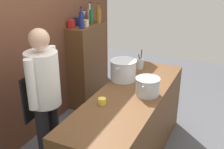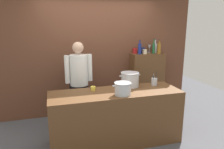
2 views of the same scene
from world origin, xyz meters
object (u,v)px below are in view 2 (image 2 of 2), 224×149
Objects in this scene: butter_jar at (93,88)px; wine_glass_tall at (149,47)px; wine_bottle_green at (154,48)px; wine_bottle_amber at (159,48)px; stockpot_small at (123,89)px; spice_tin_navy at (143,50)px; chef at (79,78)px; stockpot_large at (130,79)px; spice_tin_red at (135,51)px; spice_tin_cream at (145,52)px; wine_bottle_clear at (155,48)px; wine_bottle_cobalt at (140,49)px; utensil_crock at (154,81)px.

wine_glass_tall reaches higher than butter_jar.
wine_bottle_green reaches higher than wine_bottle_amber.
spice_tin_navy is (0.98, 1.46, 0.40)m from stockpot_small.
butter_jar is (-0.40, 0.35, -0.07)m from stockpot_small.
chef is 1.93m from wine_bottle_amber.
stockpot_large is at bearing -123.73° from spice_tin_navy.
spice_tin_red is at bearing -178.51° from spice_tin_navy.
stockpot_small is 4.00× the size of butter_jar.
wine_bottle_clear is at bearing 15.95° from spice_tin_cream.
wine_bottle_green is 1.08× the size of wine_bottle_amber.
wine_bottle_cobalt is 2.45× the size of spice_tin_navy.
wine_bottle_amber is 0.15m from wine_bottle_clear.
wine_bottle_cobalt is at bearing 173.97° from wine_bottle_amber.
stockpot_small is 1.80m from spice_tin_navy.
chef reaches higher than stockpot_small.
wine_bottle_amber is at bearing -178.48° from chef.
spice_tin_red reaches higher than stockpot_large.
wine_bottle_cobalt is 0.44m from wine_bottle_clear.
stockpot_large is at bearing 4.34° from butter_jar.
butter_jar is 1.95m from wine_bottle_green.
wine_bottle_cobalt reaches higher than stockpot_small.
wine_bottle_cobalt reaches higher than wine_bottle_amber.
utensil_crock is (0.45, -0.05, -0.06)m from stockpot_large.
utensil_crock is at bearing -104.17° from spice_tin_cream.
wine_bottle_cobalt is (0.84, 1.31, 0.46)m from stockpot_small.
wine_bottle_green reaches higher than wine_glass_tall.
wine_bottle_amber is at bearing 44.44° from stockpot_small.
wine_bottle_green is 1.06× the size of wine_bottle_clear.
spice_tin_navy reaches higher than butter_jar.
butter_jar is 1.99m from wine_bottle_amber.
utensil_crock is at bearing 25.72° from stockpot_small.
stockpot_large is 1.39m from wine_bottle_green.
chef reaches higher than wine_bottle_amber.
wine_glass_tall is at bearing 0.53° from spice_tin_red.
butter_jar is at bearing -148.03° from wine_bottle_green.
wine_bottle_green is (0.35, 0.03, -0.00)m from wine_bottle_cobalt.
butter_jar is at bearing -136.99° from spice_tin_red.
wine_bottle_clear is at bearing -5.68° from spice_tin_red.
utensil_crock is 1.20m from wine_bottle_green.
wine_bottle_amber is at bearing -6.03° from wine_bottle_cobalt.
stockpot_large is 1.21m from spice_tin_cream.
wine_bottle_amber reaches higher than utensil_crock.
spice_tin_red is 0.19m from spice_tin_navy.
wine_bottle_green is at bearing 4.51° from spice_tin_cream.
spice_tin_red is at bearing 61.59° from stockpot_small.
spice_tin_cream reaches higher than utensil_crock.
spice_tin_red is 1.20× the size of spice_tin_cream.
spice_tin_cream reaches higher than butter_jar.
butter_jar is 1.74m from spice_tin_cream.
wine_bottle_amber is at bearing 28.44° from butter_jar.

